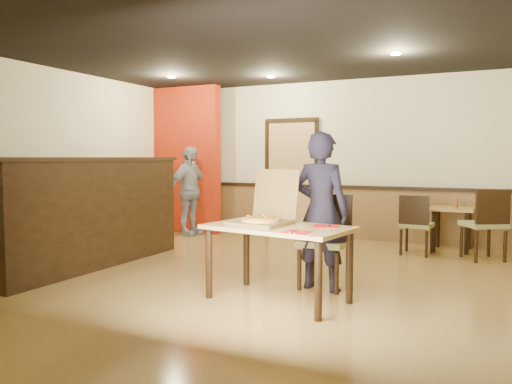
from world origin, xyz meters
TOP-DOWN VIEW (x-y plane):
  - floor at (0.00, 0.00)m, footprint 7.00×7.00m
  - ceiling at (0.00, 0.00)m, footprint 7.00×7.00m
  - wall_back at (0.00, 3.50)m, footprint 7.00×0.00m
  - wall_left at (-3.50, 0.00)m, footprint 0.00×7.00m
  - wainscot_back at (0.00, 3.47)m, footprint 7.00×0.04m
  - chair_rail_back at (0.00, 3.45)m, footprint 7.00×0.06m
  - back_door at (-0.80, 3.46)m, footprint 0.90×0.06m
  - booth_partition at (-2.00, -0.20)m, footprint 0.20×3.10m
  - red_accent_panel at (-2.90, 3.00)m, footprint 1.60×0.20m
  - spot_a at (-2.30, 1.80)m, footprint 0.14×0.14m
  - spot_b at (-0.80, 2.50)m, footprint 0.14×0.14m
  - spot_c at (1.40, 1.50)m, footprint 0.14×0.14m
  - main_table at (0.64, -0.60)m, footprint 1.54×1.04m
  - diner_chair at (0.91, 0.15)m, footprint 0.52×0.52m
  - side_chair_left at (1.56, 2.43)m, footprint 0.48×0.48m
  - side_chair_right at (2.51, 2.43)m, footprint 0.68×0.68m
  - side_table at (2.02, 3.05)m, footprint 0.64×0.64m
  - diner at (0.90, -0.00)m, footprint 0.68×0.49m
  - passerby at (-2.50, 2.62)m, footprint 0.58×1.03m
  - pizza_box at (0.47, -0.56)m, footprint 0.60×0.68m
  - pizza at (0.46, -0.62)m, footprint 0.45×0.45m
  - napkin_near at (0.97, -0.94)m, footprint 0.25×0.25m
  - napkin_far at (1.10, -0.45)m, footprint 0.30×0.30m
  - condiment at (2.08, 3.01)m, footprint 0.05×0.05m

SIDE VIEW (x-z plane):
  - floor at x=0.00m, z-range 0.00..0.00m
  - wainscot_back at x=0.00m, z-range 0.00..0.90m
  - side_chair_left at x=1.56m, z-range 0.04..0.93m
  - side_table at x=2.02m, z-range 0.17..0.84m
  - side_chair_right at x=2.51m, z-range 0.05..1.06m
  - diner_chair at x=0.91m, z-range 0.05..1.08m
  - main_table at x=0.64m, z-range 0.27..1.03m
  - booth_partition at x=-2.00m, z-range 0.01..1.46m
  - condiment at x=2.08m, z-range 0.67..0.80m
  - napkin_near at x=0.97m, z-range 0.76..0.77m
  - napkin_far at x=1.10m, z-range 0.76..0.77m
  - pizza at x=0.46m, z-range 0.80..0.83m
  - passerby at x=-2.50m, z-range 0.00..1.65m
  - pizza_box at x=0.47m, z-range 0.55..1.11m
  - diner at x=0.90m, z-range 0.00..1.72m
  - chair_rail_back at x=0.00m, z-range 0.89..0.95m
  - back_door at x=-0.80m, z-range 0.00..2.10m
  - red_accent_panel at x=-2.90m, z-range 0.01..2.79m
  - wall_back at x=0.00m, z-range -2.10..4.90m
  - wall_left at x=-3.50m, z-range -2.10..4.90m
  - spot_a at x=-2.30m, z-range 2.77..2.79m
  - spot_b at x=-0.80m, z-range 2.77..2.79m
  - spot_c at x=1.40m, z-range 2.77..2.79m
  - ceiling at x=0.00m, z-range 2.80..2.80m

